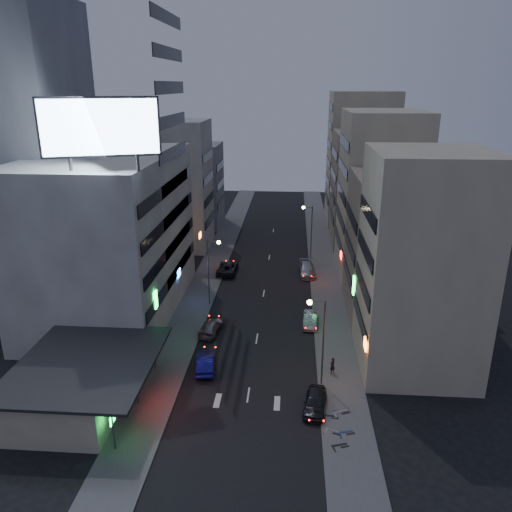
# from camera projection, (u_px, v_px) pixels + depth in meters

# --- Properties ---
(ground) EXTENTS (180.00, 180.00, 0.00)m
(ground) POSITION_uv_depth(u_px,v_px,m) (244.00, 425.00, 38.81)
(ground) COLOR black
(ground) RESTS_ON ground
(sidewalk_left) EXTENTS (4.00, 120.00, 0.12)m
(sidewalk_left) POSITION_uv_depth(u_px,v_px,m) (207.00, 279.00, 67.65)
(sidewalk_left) COLOR #4C4C4F
(sidewalk_left) RESTS_ON ground
(sidewalk_right) EXTENTS (4.00, 120.00, 0.12)m
(sidewalk_right) POSITION_uv_depth(u_px,v_px,m) (325.00, 283.00, 66.51)
(sidewalk_right) COLOR #4C4C4F
(sidewalk_right) RESTS_ON ground
(food_court) EXTENTS (11.00, 13.00, 3.88)m
(food_court) POSITION_uv_depth(u_px,v_px,m) (78.00, 381.00, 41.04)
(food_court) COLOR #C4B799
(food_court) RESTS_ON ground
(white_building) EXTENTS (14.00, 24.00, 18.00)m
(white_building) POSITION_uv_depth(u_px,v_px,m) (110.00, 236.00, 55.95)
(white_building) COLOR silver
(white_building) RESTS_ON ground
(grey_tower) EXTENTS (10.00, 14.00, 34.00)m
(grey_tower) POSITION_uv_depth(u_px,v_px,m) (36.00, 160.00, 56.81)
(grey_tower) COLOR gray
(grey_tower) RESTS_ON ground
(shophouse_near) EXTENTS (10.00, 11.00, 20.00)m
(shophouse_near) POSITION_uv_depth(u_px,v_px,m) (422.00, 264.00, 44.39)
(shophouse_near) COLOR #C4B799
(shophouse_near) RESTS_ON ground
(shophouse_mid) EXTENTS (11.00, 12.00, 16.00)m
(shophouse_mid) POSITION_uv_depth(u_px,v_px,m) (400.00, 246.00, 55.85)
(shophouse_mid) COLOR gray
(shophouse_mid) RESTS_ON ground
(shophouse_far) EXTENTS (10.00, 14.00, 22.00)m
(shophouse_far) POSITION_uv_depth(u_px,v_px,m) (379.00, 195.00, 67.17)
(shophouse_far) COLOR #C4B799
(shophouse_far) RESTS_ON ground
(far_left_a) EXTENTS (11.00, 10.00, 20.00)m
(far_left_a) POSITION_uv_depth(u_px,v_px,m) (174.00, 185.00, 79.09)
(far_left_a) COLOR silver
(far_left_a) RESTS_ON ground
(far_left_b) EXTENTS (12.00, 10.00, 15.00)m
(far_left_b) POSITION_uv_depth(u_px,v_px,m) (188.00, 185.00, 92.20)
(far_left_b) COLOR gray
(far_left_b) RESTS_ON ground
(far_right_a) EXTENTS (11.00, 12.00, 18.00)m
(far_right_a) POSITION_uv_depth(u_px,v_px,m) (367.00, 188.00, 81.93)
(far_right_a) COLOR gray
(far_right_a) RESTS_ON ground
(far_right_b) EXTENTS (12.00, 12.00, 24.00)m
(far_right_b) POSITION_uv_depth(u_px,v_px,m) (361.00, 158.00, 94.12)
(far_right_b) COLOR #C4B799
(far_right_b) RESTS_ON ground
(billboard) EXTENTS (9.52, 3.75, 6.20)m
(billboard) POSITION_uv_depth(u_px,v_px,m) (100.00, 128.00, 42.09)
(billboard) COLOR #595B60
(billboard) RESTS_ON white_building
(street_lamp_right_near) EXTENTS (1.60, 0.44, 8.02)m
(street_lamp_right_near) POSITION_uv_depth(u_px,v_px,m) (319.00, 330.00, 42.31)
(street_lamp_right_near) COLOR #595B60
(street_lamp_right_near) RESTS_ON sidewalk_right
(street_lamp_left) EXTENTS (1.60, 0.44, 8.02)m
(street_lamp_left) POSITION_uv_depth(u_px,v_px,m) (212.00, 263.00, 58.23)
(street_lamp_left) COLOR #595B60
(street_lamp_left) RESTS_ON sidewalk_left
(street_lamp_right_far) EXTENTS (1.60, 0.44, 8.02)m
(street_lamp_right_far) POSITION_uv_depth(u_px,v_px,m) (309.00, 224.00, 74.36)
(street_lamp_right_far) COLOR #595B60
(street_lamp_right_far) RESTS_ON sidewalk_right
(parked_car_right_near) EXTENTS (2.26, 4.46, 1.46)m
(parked_car_right_near) POSITION_uv_depth(u_px,v_px,m) (315.00, 402.00, 40.45)
(parked_car_right_near) COLOR #232428
(parked_car_right_near) RESTS_ON ground
(parked_car_right_mid) EXTENTS (1.63, 4.18, 1.36)m
(parked_car_right_mid) POSITION_uv_depth(u_px,v_px,m) (310.00, 319.00, 54.74)
(parked_car_right_mid) COLOR #ADAFB5
(parked_car_right_mid) RESTS_ON ground
(parked_car_left) EXTENTS (2.67, 5.57, 1.53)m
(parked_car_left) POSITION_uv_depth(u_px,v_px,m) (227.00, 268.00, 69.98)
(parked_car_left) COLOR #242428
(parked_car_left) RESTS_ON ground
(parked_car_right_far) EXTENTS (2.52, 5.52, 1.57)m
(parked_car_right_far) POSITION_uv_depth(u_px,v_px,m) (307.00, 269.00, 69.29)
(parked_car_right_far) COLOR #A0A5A8
(parked_car_right_far) RESTS_ON ground
(road_car_blue) EXTENTS (2.17, 4.70, 1.49)m
(road_car_blue) POSITION_uv_depth(u_px,v_px,m) (205.00, 362.00, 46.22)
(road_car_blue) COLOR navy
(road_car_blue) RESTS_ON ground
(road_car_silver) EXTENTS (2.48, 4.80, 1.33)m
(road_car_silver) POSITION_uv_depth(u_px,v_px,m) (211.00, 327.00, 53.08)
(road_car_silver) COLOR gray
(road_car_silver) RESTS_ON ground
(person) EXTENTS (0.68, 0.67, 1.58)m
(person) POSITION_uv_depth(u_px,v_px,m) (332.00, 366.00, 45.32)
(person) COLOR black
(person) RESTS_ON sidewalk_right
(scooter_black_a) EXTENTS (1.17, 1.92, 1.11)m
(scooter_black_a) POSITION_uv_depth(u_px,v_px,m) (347.00, 436.00, 36.57)
(scooter_black_a) COLOR black
(scooter_black_a) RESTS_ON sidewalk_right
(scooter_silver_a) EXTENTS (1.27, 1.96, 1.14)m
(scooter_silver_a) POSITION_uv_depth(u_px,v_px,m) (343.00, 426.00, 37.64)
(scooter_silver_a) COLOR gray
(scooter_silver_a) RESTS_ON sidewalk_right
(scooter_blue) EXTENTS (1.13, 1.97, 1.14)m
(scooter_blue) POSITION_uv_depth(u_px,v_px,m) (353.00, 423.00, 37.92)
(scooter_blue) COLOR navy
(scooter_blue) RESTS_ON sidewalk_right
(scooter_black_b) EXTENTS (0.69, 1.72, 1.03)m
(scooter_black_b) POSITION_uv_depth(u_px,v_px,m) (339.00, 410.00, 39.56)
(scooter_black_b) COLOR black
(scooter_black_b) RESTS_ON sidewalk_right
(scooter_silver_b) EXTENTS (1.36, 2.06, 1.20)m
(scooter_silver_b) POSITION_uv_depth(u_px,v_px,m) (347.00, 403.00, 40.32)
(scooter_silver_b) COLOR #A1A3A9
(scooter_silver_b) RESTS_ON sidewalk_right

